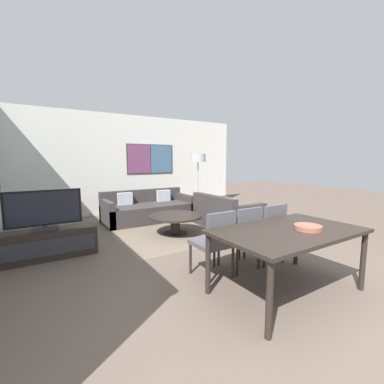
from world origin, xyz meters
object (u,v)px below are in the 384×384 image
(sofa_side, at_px, (225,216))
(dining_chair_left, at_px, (215,240))
(tv_console, at_px, (47,244))
(coffee_table, at_px, (175,220))
(dining_chair_right, at_px, (268,229))
(fruit_bowl, at_px, (308,227))
(television, at_px, (44,210))
(dining_chair_centre, at_px, (243,234))
(sofa_main, at_px, (147,210))
(floor_lamp, at_px, (198,162))
(dining_table, at_px, (288,235))

(sofa_side, bearing_deg, dining_chair_left, 137.78)
(tv_console, distance_m, dining_chair_left, 2.65)
(coffee_table, distance_m, dining_chair_right, 2.07)
(sofa_side, relative_size, fruit_bowl, 4.77)
(sofa_side, bearing_deg, television, 90.10)
(dining_chair_centre, bearing_deg, sofa_main, 89.85)
(coffee_table, distance_m, dining_chair_centre, 2.00)
(coffee_table, bearing_deg, sofa_side, -3.82)
(dining_chair_centre, bearing_deg, fruit_bowl, -78.22)
(television, relative_size, dining_chair_right, 1.18)
(coffee_table, relative_size, floor_lamp, 0.64)
(dining_table, height_order, floor_lamp, floor_lamp)
(tv_console, bearing_deg, dining_table, -48.79)
(fruit_bowl, bearing_deg, dining_chair_right, 69.76)
(dining_chair_left, distance_m, dining_chair_centre, 0.49)
(tv_console, relative_size, fruit_bowl, 4.80)
(sofa_main, relative_size, dining_chair_left, 2.46)
(television, relative_size, dining_chair_left, 1.18)
(tv_console, relative_size, floor_lamp, 0.85)
(television, bearing_deg, coffee_table, 2.21)
(dining_chair_right, distance_m, floor_lamp, 3.60)
(television, height_order, sofa_side, television)
(dining_chair_left, distance_m, floor_lamp, 3.97)
(sofa_side, distance_m, floor_lamp, 1.88)
(tv_console, height_order, floor_lamp, floor_lamp)
(sofa_main, height_order, floor_lamp, floor_lamp)
(dining_chair_right, bearing_deg, dining_chair_centre, 177.75)
(coffee_table, relative_size, fruit_bowl, 3.61)
(dining_table, bearing_deg, tv_console, 131.21)
(television, height_order, dining_chair_centre, television)
(television, distance_m, dining_chair_centre, 3.00)
(dining_chair_centre, bearing_deg, sofa_side, 56.70)
(sofa_main, height_order, fruit_bowl, fruit_bowl)
(fruit_bowl, bearing_deg, tv_console, 132.02)
(dining_chair_left, bearing_deg, sofa_side, 47.78)
(television, height_order, floor_lamp, floor_lamp)
(tv_console, xyz_separation_m, floor_lamp, (3.74, 1.42, 1.25))
(sofa_main, relative_size, dining_chair_right, 2.46)
(television, bearing_deg, sofa_side, 0.10)
(dining_table, distance_m, dining_chair_right, 0.88)
(floor_lamp, bearing_deg, fruit_bowl, -106.68)
(dining_table, height_order, dining_chair_centre, dining_chair_centre)
(dining_chair_left, relative_size, fruit_bowl, 2.96)
(coffee_table, bearing_deg, fruit_bowl, -86.59)
(dining_chair_left, bearing_deg, television, 133.52)
(tv_console, xyz_separation_m, dining_chair_right, (2.79, -1.92, 0.28))
(dining_chair_left, xyz_separation_m, floor_lamp, (1.92, 3.33, 0.97))
(coffee_table, bearing_deg, television, -177.79)
(television, xyz_separation_m, sofa_main, (2.31, 1.59, -0.50))
(dining_chair_left, xyz_separation_m, dining_chair_centre, (0.49, 0.01, 0.00))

